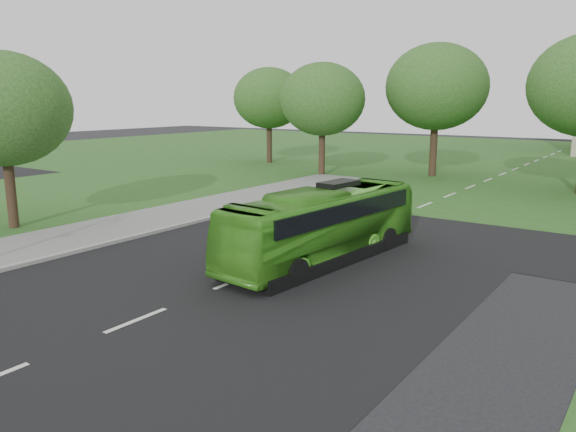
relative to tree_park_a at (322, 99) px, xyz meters
The scene contains 7 objects.
ground 27.99m from the tree_park_a, 66.29° to the right, with size 160.00×160.00×0.00m, color black.
street_surfaces 12.28m from the tree_park_a, 12.40° to the right, with size 120.00×120.00×0.15m.
tree_park_a is the anchor object (origin of this frame).
tree_park_b 8.41m from the tree_park_a, 34.13° to the left, with size 7.44×7.44×9.76m.
tree_park_f 10.12m from the tree_park_a, 149.88° to the left, with size 6.39×6.39×8.54m.
tree_side_near 23.07m from the tree_park_a, 95.35° to the right, with size 5.84×5.84×7.77m.
bus 23.26m from the tree_park_a, 58.24° to the right, with size 2.17×9.27×2.58m, color green.
Camera 1 is at (11.17, -11.02, 5.67)m, focal length 35.00 mm.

